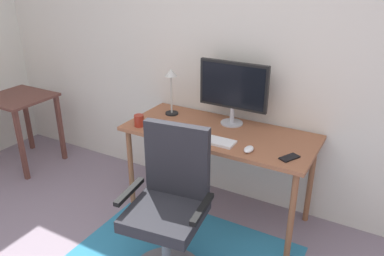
{
  "coord_description": "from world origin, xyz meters",
  "views": [
    {
      "loc": [
        1.22,
        -0.64,
        1.96
      ],
      "look_at": [
        -0.03,
        1.56,
        0.85
      ],
      "focal_mm": 35.82,
      "sensor_mm": 36.0,
      "label": 1
    }
  ],
  "objects_px": {
    "desk_lamp": "(171,83)",
    "coffee_cup": "(139,121)",
    "keyboard": "(207,139)",
    "side_table": "(20,110)",
    "cell_phone": "(289,158)",
    "office_chair": "(169,217)",
    "monitor": "(233,88)",
    "desk": "(219,140)",
    "computer_mouse": "(249,149)"
  },
  "relations": [
    {
      "from": "keyboard",
      "to": "computer_mouse",
      "type": "relative_size",
      "value": 4.13
    },
    {
      "from": "keyboard",
      "to": "coffee_cup",
      "type": "height_order",
      "value": "coffee_cup"
    },
    {
      "from": "cell_phone",
      "to": "desk_lamp",
      "type": "bearing_deg",
      "value": -167.86
    },
    {
      "from": "keyboard",
      "to": "office_chair",
      "type": "relative_size",
      "value": 0.41
    },
    {
      "from": "desk",
      "to": "keyboard",
      "type": "xyz_separation_m",
      "value": [
        -0.01,
        -0.19,
        0.09
      ]
    },
    {
      "from": "monitor",
      "to": "desk_lamp",
      "type": "relative_size",
      "value": 1.42
    },
    {
      "from": "coffee_cup",
      "to": "monitor",
      "type": "bearing_deg",
      "value": 33.37
    },
    {
      "from": "desk",
      "to": "coffee_cup",
      "type": "bearing_deg",
      "value": -159.4
    },
    {
      "from": "desk_lamp",
      "to": "side_table",
      "type": "xyz_separation_m",
      "value": [
        -1.6,
        -0.31,
        -0.43
      ]
    },
    {
      "from": "coffee_cup",
      "to": "desk_lamp",
      "type": "xyz_separation_m",
      "value": [
        0.08,
        0.35,
        0.23
      ]
    },
    {
      "from": "coffee_cup",
      "to": "cell_phone",
      "type": "xyz_separation_m",
      "value": [
        1.2,
        0.05,
        -0.04
      ]
    },
    {
      "from": "coffee_cup",
      "to": "office_chair",
      "type": "relative_size",
      "value": 0.09
    },
    {
      "from": "computer_mouse",
      "to": "office_chair",
      "type": "height_order",
      "value": "office_chair"
    },
    {
      "from": "computer_mouse",
      "to": "monitor",
      "type": "bearing_deg",
      "value": 127.71
    },
    {
      "from": "cell_phone",
      "to": "keyboard",
      "type": "bearing_deg",
      "value": -151.39
    },
    {
      "from": "coffee_cup",
      "to": "desk_lamp",
      "type": "height_order",
      "value": "desk_lamp"
    },
    {
      "from": "monitor",
      "to": "desk_lamp",
      "type": "xyz_separation_m",
      "value": [
        -0.53,
        -0.06,
        -0.03
      ]
    },
    {
      "from": "monitor",
      "to": "cell_phone",
      "type": "height_order",
      "value": "monitor"
    },
    {
      "from": "coffee_cup",
      "to": "desk_lamp",
      "type": "bearing_deg",
      "value": 76.32
    },
    {
      "from": "computer_mouse",
      "to": "cell_phone",
      "type": "height_order",
      "value": "computer_mouse"
    },
    {
      "from": "computer_mouse",
      "to": "desk_lamp",
      "type": "xyz_separation_m",
      "value": [
        -0.84,
        0.33,
        0.26
      ]
    },
    {
      "from": "cell_phone",
      "to": "desk",
      "type": "bearing_deg",
      "value": -168.83
    },
    {
      "from": "computer_mouse",
      "to": "side_table",
      "type": "height_order",
      "value": "computer_mouse"
    },
    {
      "from": "desk_lamp",
      "to": "office_chair",
      "type": "distance_m",
      "value": 1.19
    },
    {
      "from": "desk_lamp",
      "to": "side_table",
      "type": "distance_m",
      "value": 1.69
    },
    {
      "from": "keyboard",
      "to": "side_table",
      "type": "xyz_separation_m",
      "value": [
        -2.1,
        0.01,
        -0.17
      ]
    },
    {
      "from": "computer_mouse",
      "to": "keyboard",
      "type": "bearing_deg",
      "value": 176.26
    },
    {
      "from": "desk",
      "to": "keyboard",
      "type": "bearing_deg",
      "value": -93.44
    },
    {
      "from": "computer_mouse",
      "to": "office_chair",
      "type": "distance_m",
      "value": 0.71
    },
    {
      "from": "keyboard",
      "to": "cell_phone",
      "type": "xyz_separation_m",
      "value": [
        0.61,
        0.02,
        -0.0
      ]
    },
    {
      "from": "cell_phone",
      "to": "office_chair",
      "type": "distance_m",
      "value": 0.88
    },
    {
      "from": "keyboard",
      "to": "coffee_cup",
      "type": "bearing_deg",
      "value": -176.39
    },
    {
      "from": "computer_mouse",
      "to": "cell_phone",
      "type": "relative_size",
      "value": 0.74
    },
    {
      "from": "cell_phone",
      "to": "office_chair",
      "type": "xyz_separation_m",
      "value": [
        -0.57,
        -0.6,
        -0.3
      ]
    },
    {
      "from": "keyboard",
      "to": "side_table",
      "type": "height_order",
      "value": "keyboard"
    },
    {
      "from": "office_chair",
      "to": "side_table",
      "type": "relative_size",
      "value": 1.42
    },
    {
      "from": "desk",
      "to": "desk_lamp",
      "type": "height_order",
      "value": "desk_lamp"
    },
    {
      "from": "desk_lamp",
      "to": "keyboard",
      "type": "bearing_deg",
      "value": -31.93
    },
    {
      "from": "monitor",
      "to": "office_chair",
      "type": "relative_size",
      "value": 0.54
    },
    {
      "from": "desk_lamp",
      "to": "coffee_cup",
      "type": "bearing_deg",
      "value": -103.68
    },
    {
      "from": "coffee_cup",
      "to": "cell_phone",
      "type": "distance_m",
      "value": 1.2
    },
    {
      "from": "monitor",
      "to": "keyboard",
      "type": "bearing_deg",
      "value": -95.17
    },
    {
      "from": "keyboard",
      "to": "side_table",
      "type": "distance_m",
      "value": 2.11
    },
    {
      "from": "desk",
      "to": "side_table",
      "type": "xyz_separation_m",
      "value": [
        -2.11,
        -0.18,
        -0.08
      ]
    },
    {
      "from": "desk_lamp",
      "to": "side_table",
      "type": "bearing_deg",
      "value": -169.15
    },
    {
      "from": "desk",
      "to": "cell_phone",
      "type": "height_order",
      "value": "cell_phone"
    },
    {
      "from": "desk",
      "to": "coffee_cup",
      "type": "height_order",
      "value": "coffee_cup"
    },
    {
      "from": "monitor",
      "to": "keyboard",
      "type": "distance_m",
      "value": 0.47
    },
    {
      "from": "keyboard",
      "to": "computer_mouse",
      "type": "xyz_separation_m",
      "value": [
        0.34,
        -0.02,
        0.01
      ]
    },
    {
      "from": "desk",
      "to": "monitor",
      "type": "relative_size",
      "value": 2.64
    }
  ]
}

